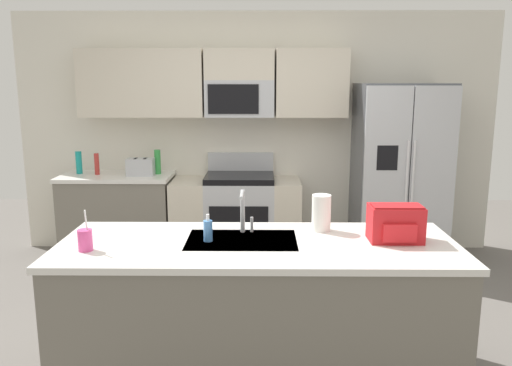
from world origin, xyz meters
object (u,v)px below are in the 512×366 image
Objects in this scene: bottle_teal at (79,163)px; sink_faucet at (243,208)px; backpack at (396,223)px; drink_cup_pink at (85,240)px; pepper_mill at (97,164)px; range_oven at (236,216)px; toaster at (141,167)px; soap_dispenser at (208,230)px; bottle_green at (158,162)px; refrigerator at (399,174)px; paper_towel_roll at (321,213)px.

sink_faucet reaches higher than bottle_teal.
drink_cup_pink is at bearing -173.77° from backpack.
range_oven is at bearing 0.10° from pepper_mill.
drink_cup_pink is (0.24, -2.42, -0.03)m from toaster.
backpack reaches higher than soap_dispenser.
bottle_green reaches higher than bottle_teal.
pepper_mill reaches higher than toaster.
sink_faucet is 0.88× the size of backpack.
soap_dispenser is at bearing -67.26° from toaster.
toaster is 1.08× the size of bottle_green.
soap_dispenser is at bearing 15.12° from drink_cup_pink.
refrigerator is at bearing -2.42° from range_oven.
paper_towel_roll is at bearing -72.19° from range_oven.
paper_towel_roll is 0.48m from backpack.
backpack is at bearing 0.70° from soap_dispenser.
refrigerator is 8.23× the size of pepper_mill.
toaster is at bearing -6.00° from pepper_mill.
sink_faucet is at bearing -60.92° from toaster.
refrigerator is 6.56× the size of sink_faucet.
sink_faucet is (0.99, -2.15, 0.04)m from bottle_green.
drink_cup_pink is 0.77× the size of backpack.
range_oven is at bearing -1.67° from bottle_teal.
drink_cup_pink reaches higher than backpack.
bottle_teal reaches higher than backpack.
pepper_mill is 0.87× the size of bottle_green.
sink_faucet is at bearing -49.77° from bottle_teal.
range_oven is 2.34m from soap_dispenser.
bottle_teal is at bearing 130.23° from sink_faucet.
bottle_green is (-2.54, 0.11, 0.10)m from refrigerator.
drink_cup_pink is (-0.90, -0.36, -0.10)m from sink_faucet.
bottle_teal is 1.00× the size of paper_towel_roll.
soap_dispenser is (0.69, 0.19, 0.00)m from drink_cup_pink.
bottle_green is 2.45m from soap_dispenser.
bottle_teal is at bearing 140.06° from backpack.
refrigerator is 10.88× the size of soap_dispenser.
drink_cup_pink is (-2.46, -2.40, 0.04)m from refrigerator.
soap_dispenser is 1.15m from backpack.
refrigerator is 2.70m from toaster.
range_oven is at bearing 73.02° from drink_cup_pink.
range_oven is 2.58m from backpack.
paper_towel_roll is at bearing 17.89° from soap_dispenser.
soap_dispenser is at bearing -91.55° from range_oven.
backpack is at bearing 6.23° from drink_cup_pink.
range_oven is 1.77m from refrigerator.
sink_faucet is at bearing -85.94° from range_oven.
refrigerator reaches higher than toaster.
pepper_mill is (-3.17, 0.07, 0.09)m from refrigerator.
refrigerator is 2.83m from soap_dispenser.
bottle_green is 2.51m from drink_cup_pink.
refrigerator reaches higher than drink_cup_pink.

